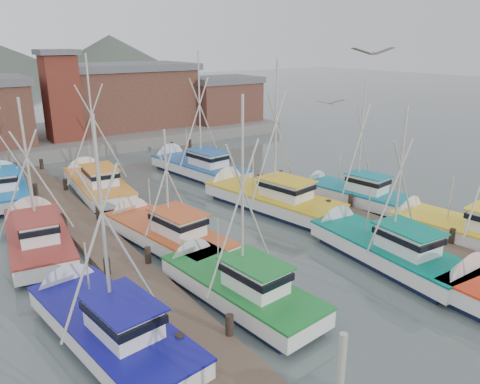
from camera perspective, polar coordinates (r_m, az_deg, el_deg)
ground at (r=22.48m, az=8.82°, el=-10.17°), size 260.00×260.00×0.00m
dock_left at (r=22.01m, az=-12.44°, el=-10.43°), size 2.30×46.00×1.50m
dock_right at (r=29.60m, az=13.32°, el=-2.91°), size 2.30×46.00×1.50m
quay at (r=53.90m, az=-19.42°, el=6.37°), size 44.00×16.00×1.20m
shed_center at (r=55.17m, az=-13.79°, el=11.42°), size 14.84×9.54×6.90m
shed_right at (r=57.60m, az=-2.19°, el=11.32°), size 8.48×6.36×5.20m
lookout_tower at (r=48.85m, az=-20.97°, el=10.99°), size 3.60×3.60×8.50m
boat_4 at (r=20.19m, az=-0.98°, el=-11.20°), size 3.70×8.74×9.38m
boat_5 at (r=24.61m, az=16.75°, el=-6.42°), size 3.49×9.32×8.58m
boat_6 at (r=18.45m, az=-16.23°, el=-15.07°), size 3.90×9.31×9.18m
boat_7 at (r=28.19m, az=25.70°, el=-4.31°), size 4.22×9.49×10.59m
boat_8 at (r=25.67m, az=-9.52°, el=-4.85°), size 4.11×9.36×7.13m
boat_9 at (r=30.93m, az=3.07°, el=-0.59°), size 4.85×10.60×10.48m
boat_10 at (r=27.21m, az=-23.49°, el=-4.80°), size 3.98×9.48×8.78m
boat_11 at (r=32.50m, az=13.09°, el=-0.12°), size 3.73×8.38×8.95m
boat_12 at (r=35.41m, az=-17.17°, el=1.04°), size 4.22×9.78×10.59m
boat_13 at (r=38.64m, az=-5.48°, el=3.16°), size 4.44×10.39×10.73m
boat_14 at (r=36.96m, az=-26.90°, el=0.55°), size 3.94×9.53×8.71m
gull_near at (r=12.84m, az=15.96°, el=16.07°), size 1.54×0.61×0.24m
gull_far at (r=22.79m, az=11.04°, el=10.64°), size 1.53×0.66×0.24m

